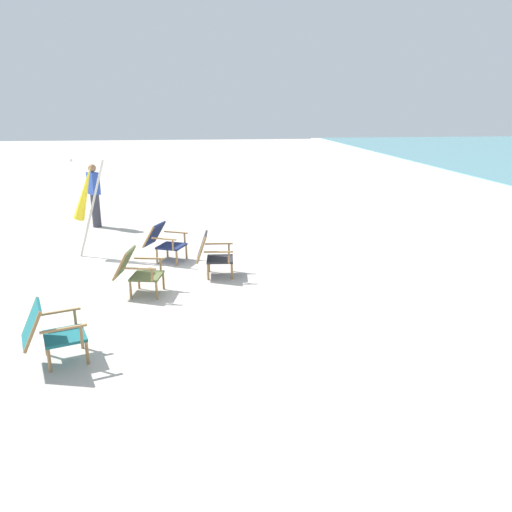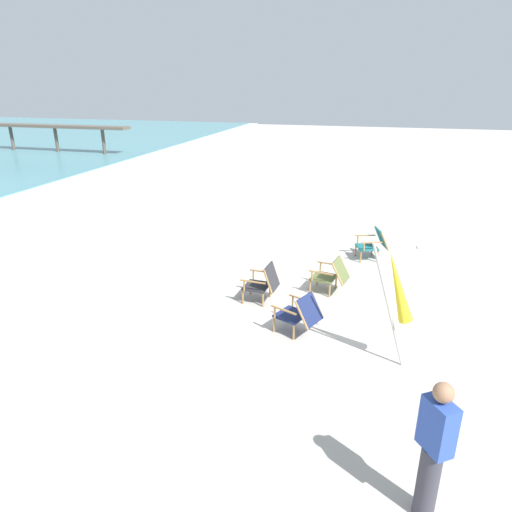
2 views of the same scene
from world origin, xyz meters
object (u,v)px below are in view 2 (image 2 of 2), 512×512
(beach_chair_far_center, at_px, (331,274))
(person_near_chairs, at_px, (433,450))
(beach_chair_back_left, at_px, (374,243))
(umbrella_furled_yellow, at_px, (398,288))
(beach_chair_front_right, at_px, (263,282))
(beach_chair_mid_center, at_px, (300,313))

(beach_chair_far_center, distance_m, person_near_chairs, 5.37)
(beach_chair_back_left, bearing_deg, beach_chair_far_center, 160.83)
(umbrella_furled_yellow, bearing_deg, beach_chair_front_right, 57.50)
(beach_chair_back_left, xyz_separation_m, beach_chair_far_center, (-2.28, 0.79, -0.00))
(beach_chair_front_right, bearing_deg, beach_chair_back_left, -34.04)
(umbrella_furled_yellow, xyz_separation_m, person_near_chairs, (-2.74, -0.36, -0.49))
(umbrella_furled_yellow, bearing_deg, beach_chair_far_center, 27.08)
(beach_chair_back_left, height_order, person_near_chairs, person_near_chairs)
(beach_chair_mid_center, height_order, beach_chair_front_right, beach_chair_front_right)
(umbrella_furled_yellow, distance_m, person_near_chairs, 2.80)
(umbrella_furled_yellow, height_order, person_near_chairs, umbrella_furled_yellow)
(beach_chair_mid_center, relative_size, beach_chair_back_left, 1.07)
(beach_chair_mid_center, bearing_deg, beach_chair_far_center, -10.41)
(beach_chair_mid_center, bearing_deg, beach_chair_back_left, -15.32)
(beach_chair_mid_center, xyz_separation_m, person_near_chairs, (-3.26, -1.92, 0.42))
(beach_chair_mid_center, xyz_separation_m, umbrella_furled_yellow, (-0.52, -1.56, 0.91))
(beach_chair_far_center, relative_size, person_near_chairs, 0.52)
(beach_chair_far_center, bearing_deg, beach_chair_back_left, -19.17)
(beach_chair_mid_center, relative_size, beach_chair_far_center, 1.11)
(beach_chair_far_center, distance_m, umbrella_furled_yellow, 2.83)
(beach_chair_mid_center, height_order, umbrella_furled_yellow, umbrella_furled_yellow)
(beach_chair_far_center, bearing_deg, person_near_chairs, -162.90)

